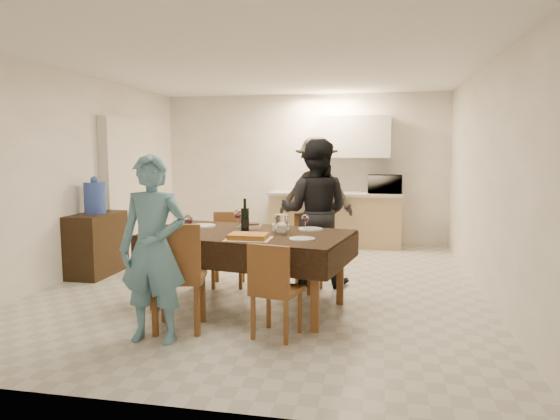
{
  "coord_description": "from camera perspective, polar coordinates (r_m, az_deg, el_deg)",
  "views": [
    {
      "loc": [
        1.31,
        -5.8,
        1.61
      ],
      "look_at": [
        0.23,
        -0.3,
        0.95
      ],
      "focal_mm": 32.0,
      "sensor_mm": 36.0,
      "label": 1
    }
  ],
  "objects": [
    {
      "name": "upper_cabinet",
      "position": [
        8.63,
        8.52,
        8.27
      ],
      "size": [
        1.2,
        0.34,
        0.7
      ],
      "primitive_type": "cube",
      "color": "silver",
      "rests_on": "wall_back"
    },
    {
      "name": "kitchen_base_cabinet",
      "position": [
        8.59,
        6.31,
        -1.19
      ],
      "size": [
        2.2,
        0.6,
        0.86
      ],
      "primitive_type": "cube",
      "color": "tan",
      "rests_on": "floor"
    },
    {
      "name": "console",
      "position": [
        6.95,
        -20.19,
        -3.68
      ],
      "size": [
        0.44,
        0.87,
        0.81
      ],
      "primitive_type": "cube",
      "color": "black",
      "rests_on": "floor"
    },
    {
      "name": "wine_bottle",
      "position": [
        5.15,
        -4.03,
        -0.59
      ],
      "size": [
        0.09,
        0.09,
        0.34
      ],
      "primitive_type": null,
      "color": "black",
      "rests_on": "dining_table"
    },
    {
      "name": "wall_right",
      "position": [
        5.93,
        22.74,
        3.22
      ],
      "size": [
        0.02,
        6.0,
        2.6
      ],
      "primitive_type": "cube",
      "color": "white",
      "rests_on": "floor"
    },
    {
      "name": "mushroom_dish",
      "position": [
        5.39,
        -3.38,
        -1.9
      ],
      "size": [
        0.21,
        0.21,
        0.04
      ],
      "primitive_type": "cylinder",
      "color": "silver",
      "rests_on": "dining_table"
    },
    {
      "name": "wine_glass_c",
      "position": [
        5.44,
        -4.86,
        -0.98
      ],
      "size": [
        0.09,
        0.09,
        0.2
      ],
      "primitive_type": null,
      "color": "white",
      "rests_on": "dining_table"
    },
    {
      "name": "plate_far_right",
      "position": [
        5.29,
        3.52,
        -2.19
      ],
      "size": [
        0.26,
        0.26,
        0.01
      ],
      "primitive_type": "cylinder",
      "color": "silver",
      "rests_on": "dining_table"
    },
    {
      "name": "water_jug",
      "position": [
        6.87,
        -20.4,
        1.3
      ],
      "size": [
        0.27,
        0.27,
        0.41
      ],
      "primitive_type": "cylinder",
      "color": "blue",
      "rests_on": "console"
    },
    {
      "name": "ceiling",
      "position": [
        6.03,
        -1.63,
        16.19
      ],
      "size": [
        5.0,
        6.0,
        0.02
      ],
      "primitive_type": "cube",
      "color": "white",
      "rests_on": "wall_back"
    },
    {
      "name": "chair_far_left",
      "position": [
        5.91,
        -6.18,
        -3.79
      ],
      "size": [
        0.46,
        0.46,
        0.47
      ],
      "rotation": [
        0.0,
        0.0,
        3.32
      ],
      "color": "brown",
      "rests_on": "floor"
    },
    {
      "name": "wine_glass_b",
      "position": [
        5.23,
        2.91,
        -1.4
      ],
      "size": [
        0.08,
        0.08,
        0.17
      ],
      "primitive_type": null,
      "color": "white",
      "rests_on": "dining_table"
    },
    {
      "name": "wall_back",
      "position": [
        8.9,
        2.7,
        4.74
      ],
      "size": [
        5.0,
        0.02,
        2.6
      ],
      "primitive_type": "cube",
      "color": "white",
      "rests_on": "floor"
    },
    {
      "name": "plate_far_left",
      "position": [
        5.57,
        -8.81,
        -1.79
      ],
      "size": [
        0.28,
        0.28,
        0.02
      ],
      "primitive_type": "cylinder",
      "color": "silver",
      "rests_on": "dining_table"
    },
    {
      "name": "savoury_tart",
      "position": [
        4.72,
        -3.63,
        -3.04
      ],
      "size": [
        0.42,
        0.32,
        0.05
      ],
      "primitive_type": "cube",
      "rotation": [
        0.0,
        0.0,
        0.01
      ],
      "color": "#AF7C33",
      "rests_on": "dining_table"
    },
    {
      "name": "chair_near_right",
      "position": [
        4.28,
        -0.57,
        -8.12
      ],
      "size": [
        0.46,
        0.46,
        0.45
      ],
      "rotation": [
        0.0,
        0.0,
        -0.23
      ],
      "color": "brown",
      "rests_on": "floor"
    },
    {
      "name": "person_far",
      "position": [
        6.02,
        4.01,
        -0.27
      ],
      "size": [
        0.9,
        0.73,
        1.75
      ],
      "primitive_type": "imported",
      "rotation": [
        0.0,
        0.0,
        3.07
      ],
      "color": "black",
      "rests_on": "floor"
    },
    {
      "name": "wall_front",
      "position": [
        3.11,
        -13.9,
        0.81
      ],
      "size": [
        5.0,
        0.02,
        2.6
      ],
      "primitive_type": "cube",
      "color": "white",
      "rests_on": "floor"
    },
    {
      "name": "person_kitchen",
      "position": [
        8.12,
        4.14,
        1.84
      ],
      "size": [
        1.19,
        0.68,
        1.84
      ],
      "primitive_type": "imported",
      "color": "black",
      "rests_on": "floor"
    },
    {
      "name": "dining_table",
      "position": [
        5.12,
        -3.62,
        -2.98
      ],
      "size": [
        2.18,
        1.51,
        0.78
      ],
      "rotation": [
        0.0,
        0.0,
        -0.18
      ],
      "color": "black",
      "rests_on": "floor"
    },
    {
      "name": "water_pitcher",
      "position": [
        4.97,
        0.13,
        -1.66
      ],
      "size": [
        0.13,
        0.13,
        0.2
      ],
      "primitive_type": "cylinder",
      "color": "white",
      "rests_on": "dining_table"
    },
    {
      "name": "salad_bowl",
      "position": [
        5.22,
        0.07,
        -2.0
      ],
      "size": [
        0.18,
        0.18,
        0.07
      ],
      "primitive_type": "cylinder",
      "color": "silver",
      "rests_on": "dining_table"
    },
    {
      "name": "person_near",
      "position": [
        4.33,
        -14.3,
        -4.34
      ],
      "size": [
        0.6,
        0.4,
        1.59
      ],
      "primitive_type": "imported",
      "rotation": [
        0.0,
        0.0,
        0.04
      ],
      "color": "#5689A3",
      "rests_on": "floor"
    },
    {
      "name": "wine_glass_a",
      "position": [
        5.03,
        -10.43,
        -1.67
      ],
      "size": [
        0.09,
        0.09,
        0.2
      ],
      "primitive_type": null,
      "color": "white",
      "rests_on": "dining_table"
    },
    {
      "name": "floor",
      "position": [
        6.16,
        -1.55,
        -8.41
      ],
      "size": [
        5.0,
        6.0,
        0.02
      ],
      "primitive_type": "cube",
      "color": "beige",
      "rests_on": "ground"
    },
    {
      "name": "plate_near_right",
      "position": [
        4.7,
        2.54,
        -3.31
      ],
      "size": [
        0.24,
        0.24,
        0.01
      ],
      "primitive_type": "cylinder",
      "color": "silver",
      "rests_on": "dining_table"
    },
    {
      "name": "kitchen_worktop",
      "position": [
        8.54,
        6.35,
        1.83
      ],
      "size": [
        2.24,
        0.64,
        0.05
      ],
      "primitive_type": "cube",
      "color": "beige",
      "rests_on": "kitchen_base_cabinet"
    },
    {
      "name": "plate_near_left",
      "position": [
        5.02,
        -11.14,
        -2.78
      ],
      "size": [
        0.27,
        0.27,
        0.02
      ],
      "primitive_type": "cylinder",
      "color": "silver",
      "rests_on": "dining_table"
    },
    {
      "name": "chair_far_right",
      "position": [
        5.71,
        2.5,
        -4.12
      ],
      "size": [
        0.5,
        0.51,
        0.47
      ],
      "rotation": [
        0.0,
        0.0,
        2.82
      ],
      "color": "brown",
      "rests_on": "floor"
    },
    {
      "name": "chair_near_left",
      "position": [
        4.51,
        -11.95,
        -6.28
      ],
      "size": [
        0.54,
        0.54,
        0.54
      ],
      "rotation": [
        0.0,
        0.0,
        0.22
      ],
      "color": "brown",
      "rests_on": "floor"
    },
    {
      "name": "wall_left",
      "position": [
        6.95,
        -22.17,
        3.69
      ],
      "size": [
        0.02,
        6.0,
        2.6
      ],
      "primitive_type": "cube",
      "color": "white",
      "rests_on": "floor"
    },
    {
      "name": "stub_partition",
      "position": [
        7.95,
        -16.87,
        2.42
      ],
      "size": [
        0.15,
        1.4,
        2.1
      ],
      "primitive_type": "cube",
      "color": "silver",
      "rests_on": "floor"
    },
    {
      "name": "microwave",
      "position": [
        8.5,
        11.89,
        2.91
      ],
      "size": [
        0.55,
        0.37,
        0.31
      ],
      "primitive_type": "imported",
      "rotation": [
        0.0,
        0.0,
        3.14
      ],
      "color": "silver",
      "rests_on": "kitchen_worktop"
    }
  ]
}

